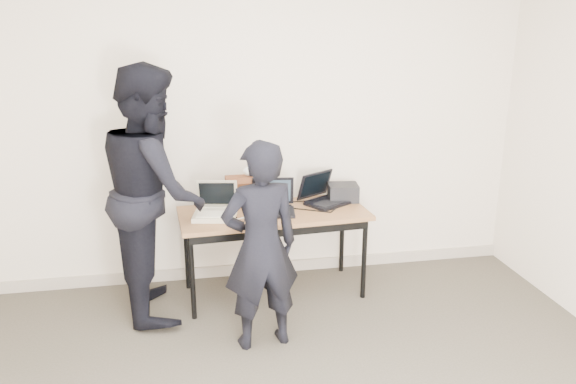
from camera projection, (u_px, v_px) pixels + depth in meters
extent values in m
cube|color=beige|center=(262.00, 125.00, 4.73)|extent=(4.50, 0.05, 2.70)
cube|color=brown|center=(273.00, 213.00, 4.52)|extent=(1.54, 0.75, 0.03)
cylinder|color=black|center=(192.00, 277.00, 4.21)|extent=(0.04, 0.04, 0.68)
cylinder|color=black|center=(364.00, 259.00, 4.54)|extent=(0.04, 0.04, 0.68)
cylinder|color=black|center=(187.00, 251.00, 4.70)|extent=(0.04, 0.04, 0.68)
cylinder|color=black|center=(342.00, 236.00, 5.03)|extent=(0.04, 0.04, 0.68)
cube|color=black|center=(282.00, 232.00, 4.27)|extent=(1.40, 0.12, 0.06)
cube|color=#C0B699|center=(215.00, 215.00, 4.36)|extent=(0.37, 0.33, 0.04)
cube|color=beige|center=(214.00, 214.00, 4.32)|extent=(0.29, 0.20, 0.01)
cube|color=#C0B699|center=(217.00, 193.00, 4.47)|extent=(0.33, 0.11, 0.23)
cube|color=black|center=(217.00, 194.00, 4.46)|extent=(0.28, 0.09, 0.18)
cube|color=#C0B699|center=(217.00, 208.00, 4.49)|extent=(0.29, 0.07, 0.02)
cube|color=black|center=(273.00, 212.00, 4.46)|extent=(0.37, 0.30, 0.02)
cube|color=black|center=(273.00, 212.00, 4.42)|extent=(0.29, 0.18, 0.01)
cube|color=black|center=(273.00, 191.00, 4.57)|extent=(0.34, 0.12, 0.24)
cube|color=#26333F|center=(273.00, 191.00, 4.56)|extent=(0.29, 0.09, 0.19)
cube|color=black|center=(273.00, 206.00, 4.58)|extent=(0.30, 0.06, 0.02)
cube|color=black|center=(328.00, 203.00, 4.68)|extent=(0.42, 0.39, 0.02)
cube|color=black|center=(331.00, 202.00, 4.66)|extent=(0.31, 0.26, 0.01)
cube|color=black|center=(315.00, 185.00, 4.76)|extent=(0.34, 0.25, 0.23)
cube|color=black|center=(315.00, 184.00, 4.76)|extent=(0.29, 0.21, 0.19)
cube|color=black|center=(318.00, 198.00, 4.77)|extent=(0.27, 0.18, 0.02)
cube|color=brown|center=(248.00, 191.00, 4.65)|extent=(0.37, 0.17, 0.24)
cube|color=brown|center=(249.00, 181.00, 4.57)|extent=(0.36, 0.09, 0.07)
cube|color=brown|center=(267.00, 192.00, 4.69)|extent=(0.02, 0.10, 0.02)
ellipsoid|color=white|center=(251.00, 171.00, 4.61)|extent=(0.15, 0.12, 0.08)
cube|color=black|center=(343.00, 192.00, 4.77)|extent=(0.27, 0.24, 0.14)
cube|color=black|center=(249.00, 219.00, 4.30)|extent=(0.08, 0.05, 0.03)
cube|color=black|center=(311.00, 210.00, 4.53)|extent=(0.30, 0.17, 0.01)
cube|color=black|center=(220.00, 214.00, 4.44)|extent=(0.25, 0.24, 0.01)
cube|color=black|center=(291.00, 202.00, 4.73)|extent=(0.25, 0.02, 0.01)
cube|color=black|center=(337.00, 208.00, 4.59)|extent=(0.16, 0.22, 0.01)
cube|color=silver|center=(275.00, 216.00, 4.39)|extent=(0.20, 0.16, 0.01)
cube|color=silver|center=(247.00, 217.00, 4.37)|extent=(0.26, 0.13, 0.01)
imported|color=black|center=(261.00, 247.00, 3.77)|extent=(0.59, 0.44, 1.47)
imported|color=black|center=(154.00, 192.00, 4.22)|extent=(0.84, 1.02, 1.91)
cube|color=#ADA090|center=(265.00, 268.00, 5.07)|extent=(4.50, 0.03, 0.10)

